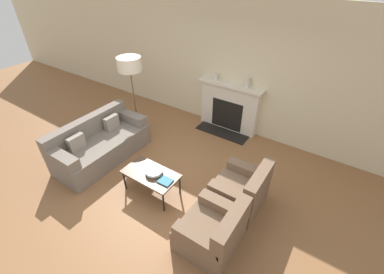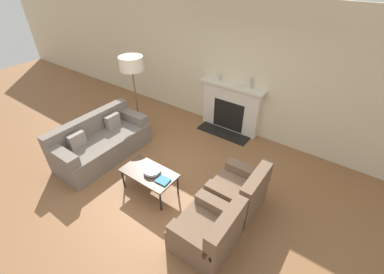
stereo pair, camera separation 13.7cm
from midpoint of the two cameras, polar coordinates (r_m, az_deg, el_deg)
name	(u,v)px [view 1 (the left image)]	position (r m, az deg, el deg)	size (l,w,h in m)	color
ground_plane	(169,189)	(4.75, -6.08, -11.52)	(18.00, 18.00, 0.00)	brown
wall_back	(238,69)	(5.81, 9.56, 14.60)	(18.00, 0.06, 2.90)	beige
fireplace	(229,108)	(6.08, 7.55, 6.51)	(1.52, 0.59, 1.15)	beige
couch	(100,144)	(5.57, -20.37, -1.50)	(0.88, 1.91, 0.83)	slate
armchair_near	(213,231)	(3.82, 3.61, -20.16)	(0.80, 0.84, 0.81)	brown
armchair_far	(241,190)	(4.36, 9.92, -11.64)	(0.80, 0.84, 0.81)	brown
coffee_table	(151,175)	(4.48, -10.01, -8.27)	(0.96, 0.53, 0.44)	#4C3828
bowl	(154,171)	(4.42, -9.32, -7.51)	(0.30, 0.30, 0.07)	silver
book	(165,181)	(4.26, -6.89, -9.73)	(0.22, 0.19, 0.02)	teal
floor_lamp	(130,68)	(5.75, -14.33, 14.59)	(0.51, 0.51, 1.76)	brown
mantel_vase_left	(216,77)	(5.98, 4.64, 13.21)	(0.09, 0.09, 0.15)	beige
mantel_vase_center_left	(247,82)	(5.66, 11.54, 11.79)	(0.09, 0.09, 0.23)	beige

